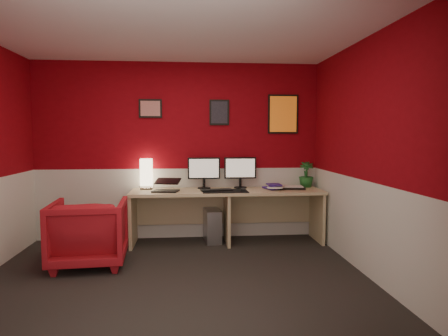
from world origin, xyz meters
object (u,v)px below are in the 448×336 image
(laptop, at_px, (166,183))
(potted_plant, at_px, (306,174))
(desk, at_px, (227,216))
(monitor_right, at_px, (240,168))
(zen_tray, at_px, (292,188))
(shoji_lamp, at_px, (146,175))
(pc_tower, at_px, (212,225))
(armchair, at_px, (89,232))
(monitor_left, at_px, (204,168))

(laptop, bearing_deg, potted_plant, 20.63)
(desk, height_order, monitor_right, monitor_right)
(zen_tray, xyz_separation_m, potted_plant, (0.26, 0.18, 0.17))
(shoji_lamp, xyz_separation_m, laptop, (0.28, -0.29, -0.09))
(pc_tower, xyz_separation_m, armchair, (-1.46, -0.89, 0.15))
(shoji_lamp, relative_size, laptop, 1.21)
(laptop, xyz_separation_m, armchair, (-0.83, -0.72, -0.46))
(pc_tower, bearing_deg, monitor_right, 9.12)
(laptop, relative_size, monitor_right, 0.57)
(laptop, xyz_separation_m, monitor_right, (1.04, 0.27, 0.18))
(desk, distance_m, monitor_right, 0.72)
(laptop, bearing_deg, desk, 17.52)
(monitor_left, xyz_separation_m, pc_tower, (0.11, -0.09, -0.80))
(zen_tray, bearing_deg, pc_tower, 176.96)
(desk, relative_size, armchair, 3.14)
(laptop, distance_m, armchair, 1.19)
(shoji_lamp, distance_m, zen_tray, 2.03)
(armchair, bearing_deg, potted_plant, -164.47)
(shoji_lamp, bearing_deg, zen_tray, -5.16)
(shoji_lamp, bearing_deg, armchair, -118.50)
(pc_tower, height_order, armchair, armchair)
(desk, xyz_separation_m, armchair, (-1.65, -0.79, 0.01))
(laptop, relative_size, zen_tray, 0.94)
(monitor_left, bearing_deg, monitor_right, 1.60)
(monitor_left, relative_size, armchair, 0.70)
(monitor_left, height_order, armchair, monitor_left)
(monitor_right, bearing_deg, shoji_lamp, 179.16)
(laptop, xyz_separation_m, zen_tray, (1.74, 0.11, -0.09))
(monitor_right, distance_m, armchair, 2.21)
(monitor_left, distance_m, potted_plant, 1.48)
(desk, bearing_deg, pc_tower, 154.60)
(zen_tray, relative_size, armchair, 0.42)
(laptop, height_order, potted_plant, potted_plant)
(desk, xyz_separation_m, potted_plant, (1.17, 0.22, 0.55))
(armchair, bearing_deg, shoji_lamp, -122.66)
(shoji_lamp, distance_m, pc_tower, 1.16)
(shoji_lamp, bearing_deg, monitor_right, -0.84)
(monitor_left, height_order, pc_tower, monitor_left)
(potted_plant, relative_size, armchair, 0.44)
(pc_tower, bearing_deg, desk, -30.61)
(laptop, bearing_deg, monitor_left, 38.76)
(monitor_left, distance_m, zen_tray, 1.25)
(desk, distance_m, zen_tray, 0.99)
(shoji_lamp, relative_size, monitor_left, 0.69)
(potted_plant, bearing_deg, pc_tower, -174.83)
(shoji_lamp, distance_m, monitor_left, 0.81)
(desk, distance_m, laptop, 0.96)
(desk, xyz_separation_m, monitor_left, (-0.31, 0.18, 0.66))
(desk, bearing_deg, laptop, -174.74)
(shoji_lamp, xyz_separation_m, pc_tower, (0.91, -0.12, -0.70))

